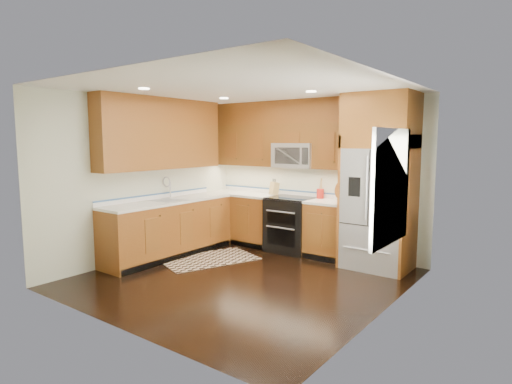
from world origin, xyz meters
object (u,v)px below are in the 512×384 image
Objects in this scene: range at (291,225)px; utensil_crock at (320,191)px; rug at (209,259)px; knife_block at (274,188)px; refrigerator at (379,182)px.

range is 2.74× the size of utensil_crock.
rug is 1.76m from knife_block.
refrigerator is 7.53× the size of utensil_crock.
rug is 4.27× the size of utensil_crock.
utensil_crock is at bearing 71.10° from rug.
rug is (-2.33, -1.19, -1.30)m from refrigerator.
range is at bearing -153.54° from utensil_crock.
range is 0.64× the size of rug.
refrigerator is at bearing -5.11° from knife_block.
rug is 5.04× the size of knife_block.
utensil_crock is (0.44, 0.22, 0.59)m from range.
utensil_crock is at bearing 26.46° from range.
refrigerator reaches higher than range.
knife_block is 0.89m from utensil_crock.
refrigerator is at bearing -13.03° from utensil_crock.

